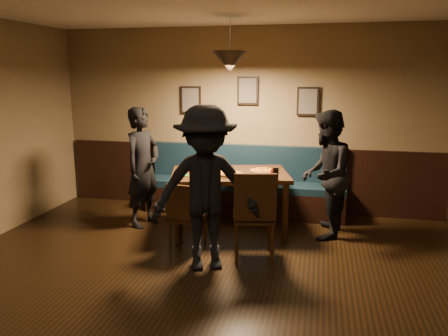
% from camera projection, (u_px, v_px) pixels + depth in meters
% --- Properties ---
extents(floor, '(7.00, 7.00, 0.00)m').
position_uv_depth(floor, '(177.00, 328.00, 3.66)').
color(floor, black).
rests_on(floor, ground).
extents(wall_back, '(6.00, 0.00, 6.00)m').
position_uv_depth(wall_back, '(248.00, 120.00, 6.70)').
color(wall_back, '#8C704F').
rests_on(wall_back, ground).
extents(wainscot, '(5.88, 0.06, 1.00)m').
position_uv_depth(wainscot, '(247.00, 177.00, 6.86)').
color(wainscot, black).
rests_on(wainscot, ground).
extents(booth_bench, '(3.00, 0.60, 1.00)m').
position_uv_depth(booth_bench, '(244.00, 181.00, 6.60)').
color(booth_bench, '#0F232D').
rests_on(booth_bench, ground).
extents(picture_left, '(0.32, 0.04, 0.42)m').
position_uv_depth(picture_left, '(191.00, 100.00, 6.80)').
color(picture_left, black).
rests_on(picture_left, wall_back).
extents(picture_center, '(0.32, 0.04, 0.42)m').
position_uv_depth(picture_center, '(248.00, 91.00, 6.58)').
color(picture_center, black).
rests_on(picture_center, wall_back).
extents(picture_right, '(0.32, 0.04, 0.42)m').
position_uv_depth(picture_right, '(308.00, 101.00, 6.42)').
color(picture_right, black).
rests_on(picture_right, wall_back).
extents(pendant_lamp, '(0.44, 0.44, 0.25)m').
position_uv_depth(pendant_lamp, '(230.00, 61.00, 5.47)').
color(pendant_lamp, black).
rests_on(pendant_lamp, ceiling).
extents(dining_table, '(1.72, 1.34, 0.81)m').
position_uv_depth(dining_table, '(230.00, 202.00, 5.86)').
color(dining_table, black).
rests_on(dining_table, floor).
extents(chair_near_left, '(0.42, 0.42, 0.84)m').
position_uv_depth(chair_near_left, '(187.00, 216.00, 5.25)').
color(chair_near_left, black).
rests_on(chair_near_left, floor).
extents(chair_near_right, '(0.55, 0.55, 1.05)m').
position_uv_depth(chair_near_right, '(254.00, 214.00, 4.97)').
color(chair_near_right, black).
rests_on(chair_near_right, floor).
extents(diner_left, '(0.57, 0.70, 1.66)m').
position_uv_depth(diner_left, '(143.00, 167.00, 6.03)').
color(diner_left, black).
rests_on(diner_left, floor).
extents(diner_right, '(0.72, 0.87, 1.66)m').
position_uv_depth(diner_right, '(325.00, 175.00, 5.59)').
color(diner_right, black).
rests_on(diner_right, floor).
extents(diner_front, '(1.31, 1.02, 1.79)m').
position_uv_depth(diner_front, '(206.00, 189.00, 4.64)').
color(diner_front, black).
rests_on(diner_front, floor).
extents(pizza_a, '(0.35, 0.35, 0.04)m').
position_uv_depth(pizza_a, '(199.00, 168.00, 5.94)').
color(pizza_a, '#C86625').
rests_on(pizza_a, dining_table).
extents(pizza_b, '(0.41, 0.41, 0.04)m').
position_uv_depth(pizza_b, '(229.00, 173.00, 5.64)').
color(pizza_b, '#C58A25').
rests_on(pizza_b, dining_table).
extents(pizza_c, '(0.45, 0.45, 0.04)m').
position_uv_depth(pizza_c, '(263.00, 171.00, 5.78)').
color(pizza_c, orange).
rests_on(pizza_c, dining_table).
extents(soda_glass, '(0.09, 0.09, 0.17)m').
position_uv_depth(soda_glass, '(275.00, 174.00, 5.34)').
color(soda_glass, black).
rests_on(soda_glass, dining_table).
extents(tabasco_bottle, '(0.03, 0.03, 0.11)m').
position_uv_depth(tabasco_bottle, '(272.00, 172.00, 5.59)').
color(tabasco_bottle, '#9F0515').
rests_on(tabasco_bottle, dining_table).
extents(napkin_a, '(0.21, 0.21, 0.01)m').
position_uv_depth(napkin_a, '(190.00, 166.00, 6.14)').
color(napkin_a, '#207834').
rests_on(napkin_a, dining_table).
extents(napkin_b, '(0.18, 0.18, 0.01)m').
position_uv_depth(napkin_b, '(183.00, 175.00, 5.61)').
color(napkin_b, '#1B662B').
rests_on(napkin_b, dining_table).
extents(cutlery_set, '(0.20, 0.02, 0.00)m').
position_uv_depth(cutlery_set, '(226.00, 178.00, 5.45)').
color(cutlery_set, silver).
rests_on(cutlery_set, dining_table).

